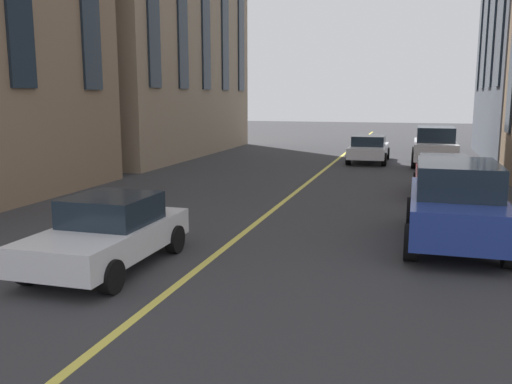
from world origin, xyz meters
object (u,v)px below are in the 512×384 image
object	(u,v)px
car_white_far	(109,232)
car_blue_mid	(456,203)
car_red_trailing	(443,176)
car_white_parked_b	(369,148)
car_white_near	(435,146)

from	to	relation	value
car_white_far	car_blue_mid	xyz separation A→B (m)	(3.63, -6.64, 0.27)
car_white_far	car_blue_mid	size ratio (longest dim) A/B	0.83
car_red_trailing	car_blue_mid	bearing A→B (deg)	180.00
car_white_parked_b	car_blue_mid	xyz separation A→B (m)	(-15.61, -3.21, 0.27)
car_white_parked_b	car_white_far	xyz separation A→B (m)	(-19.24, 3.43, -0.00)
car_white_parked_b	car_blue_mid	world-z (taller)	car_blue_mid
car_white_parked_b	car_red_trailing	world-z (taller)	car_red_trailing
car_white_near	car_white_far	size ratio (longest dim) A/B	1.21
car_white_near	car_blue_mid	bearing A→B (deg)	180.00
car_red_trailing	car_white_near	bearing A→B (deg)	0.00
car_white_parked_b	car_red_trailing	distance (m)	9.79
car_white_parked_b	car_white_far	size ratio (longest dim) A/B	1.13
car_white_parked_b	car_white_near	xyz separation A→B (m)	(-0.46, -3.21, 0.27)
car_white_far	car_white_parked_b	bearing A→B (deg)	-10.11
car_white_parked_b	car_white_near	world-z (taller)	car_white_near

